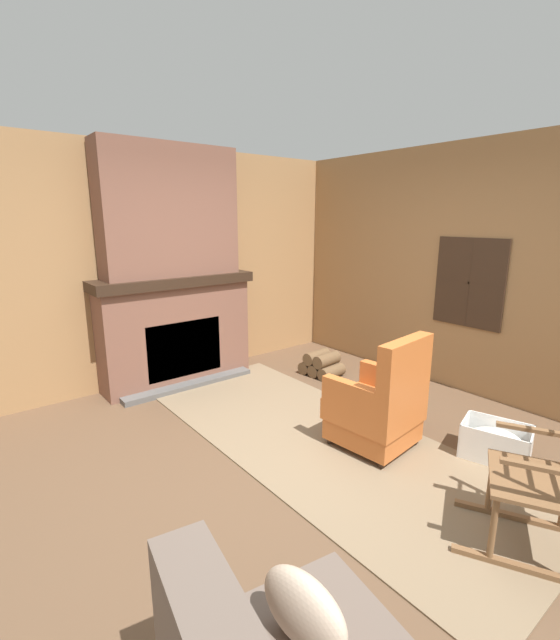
{
  "coord_description": "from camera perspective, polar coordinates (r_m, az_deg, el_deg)",
  "views": [
    {
      "loc": [
        2.33,
        -2.04,
        1.88
      ],
      "look_at": [
        -0.86,
        0.51,
        0.9
      ],
      "focal_mm": 24.0,
      "sensor_mm": 36.0,
      "label": 1
    }
  ],
  "objects": [
    {
      "name": "fireplace_hearth",
      "position": [
        5.06,
        -13.57,
        -1.32
      ],
      "size": [
        0.61,
        1.81,
        1.25
      ],
      "color": "brown",
      "rests_on": "ground"
    },
    {
      "name": "armchair",
      "position": [
        3.68,
        13.02,
        -11.27
      ],
      "size": [
        0.7,
        0.68,
        0.99
      ],
      "rotation": [
        0.0,
        0.0,
        3.24
      ],
      "color": "#C6662D",
      "rests_on": "ground"
    },
    {
      "name": "ground_plane",
      "position": [
        3.62,
        2.31,
        -17.8
      ],
      "size": [
        14.0,
        14.0,
        0.0
      ],
      "primitive_type": "plane",
      "color": "brown"
    },
    {
      "name": "oil_lamp_vase",
      "position": [
        4.76,
        -21.07,
        5.98
      ],
      "size": [
        0.12,
        0.12,
        0.24
      ],
      "color": "#99B29E",
      "rests_on": "fireplace_hearth"
    },
    {
      "name": "chimney_breast",
      "position": [
        4.91,
        -14.5,
        13.81
      ],
      "size": [
        0.36,
        1.51,
        1.39
      ],
      "color": "brown",
      "rests_on": "fireplace_hearth"
    },
    {
      "name": "rocking_chair",
      "position": [
        2.97,
        31.75,
        -18.2
      ],
      "size": [
        0.93,
        0.8,
        1.23
      ],
      "rotation": [
        0.0,
        0.0,
        3.62
      ],
      "color": "brown",
      "rests_on": "ground"
    },
    {
      "name": "wood_panel_wall_back",
      "position": [
        5.02,
        23.55,
        6.04
      ],
      "size": [
        5.28,
        0.09,
        2.66
      ],
      "color": "#9E7247",
      "rests_on": "ground"
    },
    {
      "name": "firewood_stack",
      "position": [
        5.28,
        5.57,
        -5.93
      ],
      "size": [
        0.51,
        0.4,
        0.29
      ],
      "rotation": [
        0.0,
        0.0,
        0.1
      ],
      "color": "brown",
      "rests_on": "ground"
    },
    {
      "name": "storage_case",
      "position": [
        5.03,
        -13.12,
        6.72
      ],
      "size": [
        0.14,
        0.28,
        0.14
      ],
      "color": "black",
      "rests_on": "fireplace_hearth"
    },
    {
      "name": "laundry_basket",
      "position": [
        3.93,
        26.82,
        -14.31
      ],
      "size": [
        0.57,
        0.46,
        0.29
      ],
      "rotation": [
        0.0,
        0.0,
        0.29
      ],
      "color": "white",
      "rests_on": "ground"
    },
    {
      "name": "wood_panel_wall_left",
      "position": [
        5.15,
        -15.18,
        6.9
      ],
      "size": [
        0.06,
        5.28,
        2.66
      ],
      "color": "#9E7247",
      "rests_on": "ground"
    },
    {
      "name": "area_rug",
      "position": [
        3.88,
        5.0,
        -15.5
      ],
      "size": [
        3.84,
        1.53,
        0.01
      ],
      "color": "#7A664C",
      "rests_on": "ground"
    }
  ]
}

